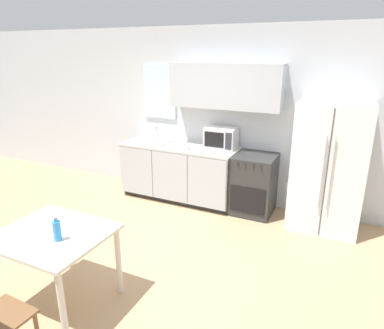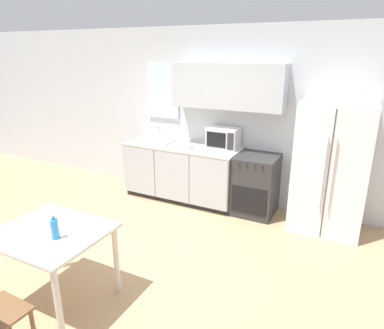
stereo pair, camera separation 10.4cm
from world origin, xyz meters
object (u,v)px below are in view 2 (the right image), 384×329
at_px(coffee_mug, 188,146).
at_px(dining_table, 52,242).
at_px(oven_range, 256,185).
at_px(microwave, 223,138).
at_px(drink_bottle, 55,228).
at_px(refrigerator, 331,169).

bearing_deg(coffee_mug, dining_table, -92.23).
relative_size(oven_range, microwave, 1.87).
bearing_deg(dining_table, drink_bottle, -24.29).
height_order(oven_range, drink_bottle, drink_bottle).
bearing_deg(oven_range, refrigerator, -1.44).
relative_size(refrigerator, drink_bottle, 7.38).
bearing_deg(microwave, refrigerator, -5.42).
height_order(microwave, drink_bottle, microwave).
relative_size(coffee_mug, dining_table, 0.13).
bearing_deg(drink_bottle, dining_table, 155.71).
height_order(coffee_mug, dining_table, coffee_mug).
relative_size(microwave, drink_bottle, 2.04).
bearing_deg(drink_bottle, microwave, 82.20).
height_order(refrigerator, dining_table, refrigerator).
height_order(dining_table, drink_bottle, drink_bottle).
relative_size(coffee_mug, drink_bottle, 0.54).
height_order(oven_range, dining_table, oven_range).
distance_m(microwave, coffee_mug, 0.55).
xyz_separation_m(oven_range, microwave, (-0.58, 0.13, 0.62)).
xyz_separation_m(oven_range, drink_bottle, (-0.98, -2.80, 0.41)).
xyz_separation_m(oven_range, coffee_mug, (-1.04, -0.17, 0.50)).
distance_m(dining_table, drink_bottle, 0.27).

